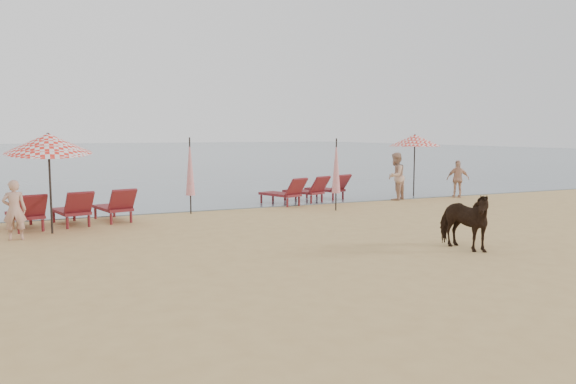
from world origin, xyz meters
name	(u,v)px	position (x,y,z in m)	size (l,w,h in m)	color
ground	(399,276)	(0.00, 0.00, 0.00)	(120.00, 120.00, 0.00)	tan
sea	(78,151)	(0.00, 80.00, 0.00)	(160.00, 140.00, 0.06)	#51606B
lounger_cluster_left	(73,209)	(-5.13, 8.61, 0.49)	(3.54, 2.54, 0.70)	maroon
lounger_cluster_right	(308,190)	(3.44, 10.69, 0.49)	(3.68, 2.89, 0.71)	maroon
umbrella_open_left_b	(48,143)	(-5.73, 7.53, 2.39)	(2.16, 2.20, 2.76)	black
umbrella_open_right	(415,140)	(8.43, 10.73, 2.35)	(2.14, 2.14, 2.61)	black
umbrella_closed_left	(190,167)	(-1.44, 9.60, 1.55)	(0.31, 0.31, 2.52)	black
umbrella_closed_right	(336,166)	(3.32, 8.31, 1.53)	(0.30, 0.30, 2.48)	black
cow	(463,221)	(2.74, 1.41, 0.67)	(0.72, 1.58, 1.33)	black
beachgoer_left	(14,210)	(-6.59, 6.92, 0.75)	(0.55, 0.36, 1.51)	tan
beachgoer_right_a	(396,176)	(6.97, 9.99, 0.94)	(0.92, 0.72, 1.89)	tan
beachgoer_right_b	(458,179)	(9.83, 9.65, 0.77)	(0.90, 0.38, 1.54)	tan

